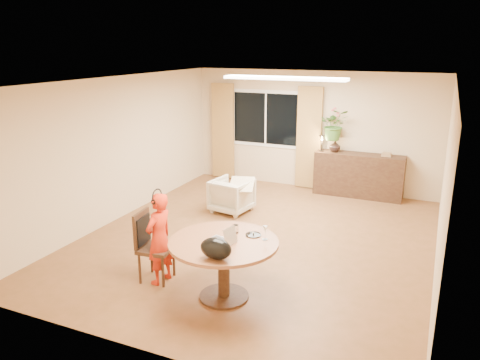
{
  "coord_description": "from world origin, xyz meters",
  "views": [
    {
      "loc": [
        2.64,
        -6.75,
        3.14
      ],
      "look_at": [
        -0.24,
        -0.2,
        1.05
      ],
      "focal_mm": 35.0,
      "sensor_mm": 36.0,
      "label": 1
    }
  ],
  "objects_px": {
    "dining_table": "(224,253)",
    "armchair": "(232,195)",
    "dining_chair": "(156,247)",
    "child": "(159,239)",
    "sideboard": "(359,175)"
  },
  "relations": [
    {
      "from": "dining_chair",
      "to": "sideboard",
      "type": "bearing_deg",
      "value": 62.21
    },
    {
      "from": "dining_chair",
      "to": "armchair",
      "type": "xyz_separation_m",
      "value": [
        -0.2,
        2.91,
        -0.16
      ]
    },
    {
      "from": "armchair",
      "to": "sideboard",
      "type": "relative_size",
      "value": 0.39
    },
    {
      "from": "dining_chair",
      "to": "dining_table",
      "type": "bearing_deg",
      "value": -10.42
    },
    {
      "from": "armchair",
      "to": "sideboard",
      "type": "xyz_separation_m",
      "value": [
        2.06,
        1.96,
        0.14
      ]
    },
    {
      "from": "armchair",
      "to": "sideboard",
      "type": "height_order",
      "value": "sideboard"
    },
    {
      "from": "sideboard",
      "to": "child",
      "type": "bearing_deg",
      "value": -110.04
    },
    {
      "from": "dining_chair",
      "to": "child",
      "type": "height_order",
      "value": "child"
    },
    {
      "from": "dining_chair",
      "to": "child",
      "type": "xyz_separation_m",
      "value": [
        0.08,
        -0.03,
        0.15
      ]
    },
    {
      "from": "dining_chair",
      "to": "sideboard",
      "type": "relative_size",
      "value": 0.53
    },
    {
      "from": "dining_chair",
      "to": "armchair",
      "type": "bearing_deg",
      "value": 87.07
    },
    {
      "from": "dining_table",
      "to": "armchair",
      "type": "bearing_deg",
      "value": 112.82
    },
    {
      "from": "child",
      "to": "dining_table",
      "type": "bearing_deg",
      "value": 95.85
    },
    {
      "from": "dining_table",
      "to": "armchair",
      "type": "relative_size",
      "value": 1.92
    },
    {
      "from": "child",
      "to": "dining_chair",
      "type": "bearing_deg",
      "value": -102.61
    }
  ]
}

